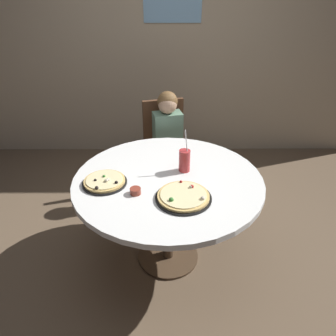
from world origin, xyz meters
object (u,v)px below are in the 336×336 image
at_px(pizza_veggie, 183,196).
at_px(diner_child, 169,156).
at_px(pizza_cheese, 105,181).
at_px(sauce_bowl, 135,191).
at_px(soda_cup, 185,161).
at_px(chair_wooden, 165,143).
at_px(dining_table, 168,189).

bearing_deg(pizza_veggie, diner_child, 94.18).
bearing_deg(pizza_cheese, sauce_bowl, -28.85).
bearing_deg(diner_child, soda_cup, -82.09).
bearing_deg(sauce_bowl, soda_cup, 41.38).
distance_m(chair_wooden, pizza_cheese, 1.16).
bearing_deg(diner_child, chair_wooden, 102.24).
height_order(chair_wooden, sauce_bowl, chair_wooden).
distance_m(soda_cup, sauce_bowl, 0.44).
distance_m(pizza_cheese, sauce_bowl, 0.25).
bearing_deg(soda_cup, chair_wooden, 98.78).
bearing_deg(chair_wooden, pizza_veggie, -84.63).
distance_m(diner_child, pizza_cheese, 1.02).
bearing_deg(soda_cup, pizza_veggie, -93.65).
bearing_deg(soda_cup, sauce_bowl, -138.62).
bearing_deg(pizza_veggie, pizza_cheese, 161.41).
bearing_deg(pizza_veggie, dining_table, 111.31).
xyz_separation_m(chair_wooden, pizza_veggie, (0.12, -1.23, 0.24)).
relative_size(dining_table, pizza_veggie, 3.70).
distance_m(pizza_veggie, soda_cup, 0.35).
height_order(pizza_cheese, sauce_bowl, pizza_cheese).
bearing_deg(diner_child, dining_table, -91.23).
distance_m(dining_table, soda_cup, 0.23).
bearing_deg(pizza_cheese, pizza_veggie, -18.59).
xyz_separation_m(dining_table, soda_cup, (0.12, 0.10, 0.17)).
height_order(diner_child, pizza_cheese, diner_child).
height_order(soda_cup, sauce_bowl, soda_cup).
distance_m(diner_child, sauce_bowl, 1.06).
bearing_deg(pizza_cheese, chair_wooden, 69.14).
xyz_separation_m(dining_table, sauce_bowl, (-0.21, -0.19, 0.11)).
relative_size(dining_table, diner_child, 1.21).
distance_m(pizza_veggie, pizza_cheese, 0.55).
distance_m(dining_table, pizza_veggie, 0.28).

